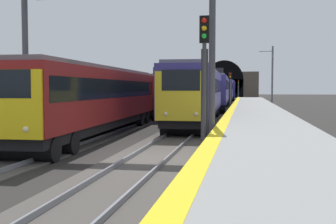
{
  "coord_description": "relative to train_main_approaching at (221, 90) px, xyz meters",
  "views": [
    {
      "loc": [
        -15.04,
        -3.43,
        2.68
      ],
      "look_at": [
        9.3,
        1.09,
        1.23
      ],
      "focal_mm": 44.18,
      "sensor_mm": 36.0,
      "label": 1
    }
  ],
  "objects": [
    {
      "name": "platform_right",
      "position": [
        -45.05,
        -4.26,
        -1.84
      ],
      "size": [
        112.0,
        4.04,
        1.09
      ],
      "primitive_type": "cube",
      "color": "gray",
      "rests_on": "ground_plane"
    },
    {
      "name": "railway_signal_far",
      "position": [
        45.91,
        -1.85,
        0.41
      ],
      "size": [
        0.39,
        0.38,
        4.58
      ],
      "rotation": [
        0.0,
        0.0,
        3.14
      ],
      "color": "#4C4C54",
      "rests_on": "ground_plane"
    },
    {
      "name": "track_main_line",
      "position": [
        -45.05,
        0.0,
        -2.35
      ],
      "size": [
        160.0,
        3.15,
        0.21
      ],
      "color": "#4C4742",
      "rests_on": "ground_plane"
    },
    {
      "name": "catenary_mast_near",
      "position": [
        -8.87,
        -6.66,
        1.53
      ],
      "size": [
        0.22,
        1.72,
        7.67
      ],
      "color": "#595B60",
      "rests_on": "ground_plane"
    },
    {
      "name": "platform_right_edge_strip",
      "position": [
        -45.05,
        -2.48,
        -1.29
      ],
      "size": [
        112.0,
        0.5,
        0.01
      ],
      "primitive_type": "cube",
      "color": "yellow",
      "rests_on": "platform_right"
    },
    {
      "name": "railway_signal_near",
      "position": [
        -43.79,
        -1.85,
        0.92
      ],
      "size": [
        0.39,
        0.38,
        5.49
      ],
      "rotation": [
        0.0,
        0.0,
        3.14
      ],
      "color": "#38383D",
      "rests_on": "ground_plane"
    },
    {
      "name": "tunnel_portal",
      "position": [
        58.53,
        2.32,
        1.27
      ],
      "size": [
        2.14,
        19.2,
        10.75
      ],
      "color": "#51473D",
      "rests_on": "ground_plane"
    },
    {
      "name": "track_adjacent_line",
      "position": [
        -45.05,
        4.65,
        -2.35
      ],
      "size": [
        160.0,
        2.69,
        0.21
      ],
      "color": "#4C4742",
      "rests_on": "ground_plane"
    },
    {
      "name": "ground_plane",
      "position": [
        -45.05,
        0.0,
        -2.39
      ],
      "size": [
        320.0,
        320.0,
        0.0
      ],
      "primitive_type": "plane",
      "color": "#282623"
    },
    {
      "name": "railway_signal_mid",
      "position": [
        -14.49,
        -1.85,
        0.22
      ],
      "size": [
        0.39,
        0.38,
        4.39
      ],
      "rotation": [
        0.0,
        0.0,
        3.14
      ],
      "color": "#4C4C54",
      "rests_on": "ground_plane"
    },
    {
      "name": "train_main_approaching",
      "position": [
        0.0,
        0.0,
        0.0
      ],
      "size": [
        78.78,
        3.27,
        5.06
      ],
      "rotation": [
        0.0,
        0.0,
        3.16
      ],
      "color": "navy",
      "rests_on": "ground_plane"
    },
    {
      "name": "train_adjacent_platform",
      "position": [
        -19.7,
        4.65,
        -0.21
      ],
      "size": [
        56.14,
        3.24,
        4.7
      ],
      "rotation": [
        0.0,
        0.0,
        3.17
      ],
      "color": "maroon",
      "rests_on": "ground_plane"
    },
    {
      "name": "overhead_signal_gantry",
      "position": [
        -42.21,
        2.32,
        3.37
      ],
      "size": [
        0.7,
        9.0,
        7.64
      ],
      "color": "#3F3F47",
      "rests_on": "ground_plane"
    }
  ]
}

